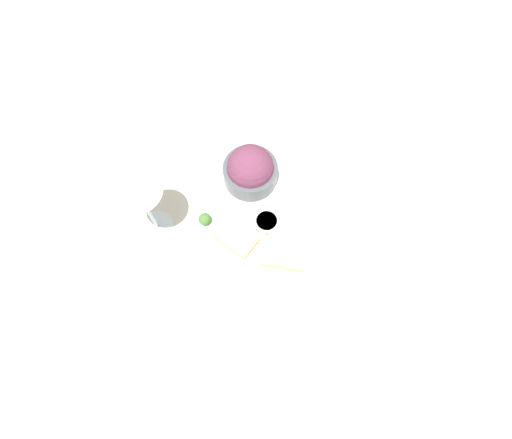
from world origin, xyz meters
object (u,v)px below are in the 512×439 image
(salad_bowl, at_px, (250,170))
(wine_glass, at_px, (143,201))
(cheese_toast_far, at_px, (235,236))
(fork, at_px, (157,301))
(sauce_ramekin, at_px, (266,224))
(cheese_toast_near, at_px, (284,255))

(salad_bowl, bearing_deg, wine_glass, -138.69)
(cheese_toast_far, distance_m, fork, 0.20)
(sauce_ramekin, bearing_deg, cheese_toast_far, -144.38)
(sauce_ramekin, xyz_separation_m, wine_glass, (-0.23, -0.05, 0.09))
(sauce_ramekin, relative_size, cheese_toast_near, 0.59)
(sauce_ramekin, relative_size, cheese_toast_far, 0.51)
(cheese_toast_far, bearing_deg, fork, -127.17)
(cheese_toast_near, height_order, wine_glass, wine_glass)
(wine_glass, xyz_separation_m, fork, (0.05, -0.16, -0.12))
(cheese_toast_near, relative_size, fork, 0.55)
(sauce_ramekin, xyz_separation_m, fork, (-0.18, -0.20, -0.03))
(salad_bowl, relative_size, sauce_ramekin, 2.22)
(fork, bearing_deg, wine_glass, 107.99)
(cheese_toast_near, xyz_separation_m, wine_glass, (-0.28, 0.01, 0.10))
(sauce_ramekin, distance_m, fork, 0.27)
(cheese_toast_near, bearing_deg, sauce_ramekin, 130.38)
(cheese_toast_near, distance_m, wine_glass, 0.30)
(wine_glass, distance_m, fork, 0.20)
(cheese_toast_near, distance_m, fork, 0.27)
(fork, bearing_deg, salad_bowl, 68.57)
(cheese_toast_near, bearing_deg, wine_glass, 177.49)
(cheese_toast_near, relative_size, cheese_toast_far, 0.87)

